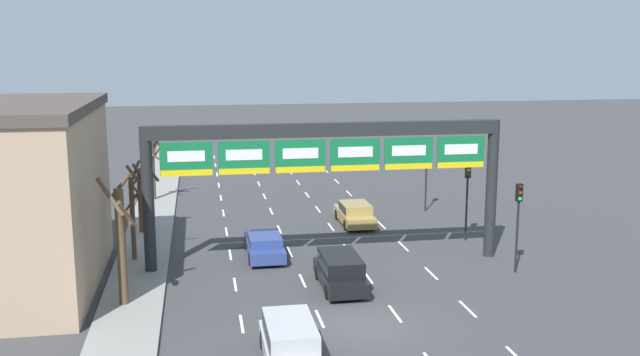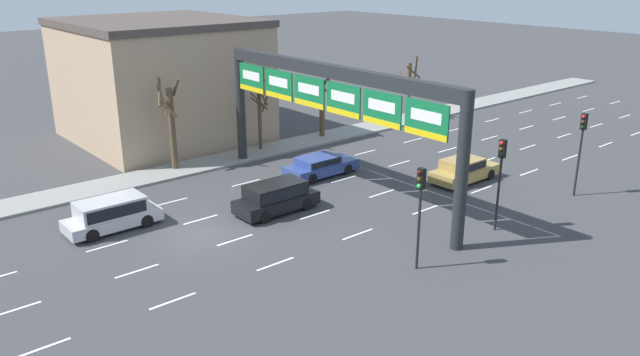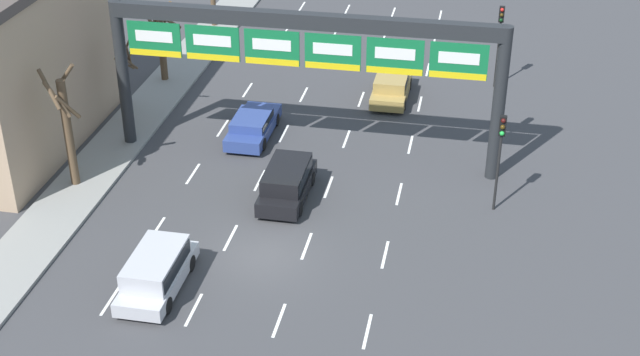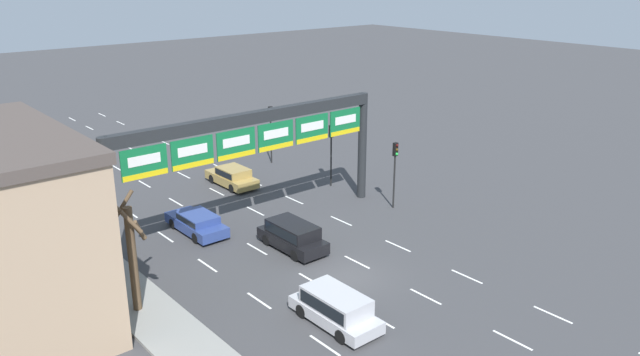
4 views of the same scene
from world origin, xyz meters
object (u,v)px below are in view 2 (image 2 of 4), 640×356
(car_blue, at_px, (320,165))
(suv_black, at_px, (276,196))
(tree_bare_second, at_px, (260,113))
(tree_bare_closest, at_px, (171,122))
(sign_gantry, at_px, (330,97))
(car_gold, at_px, (464,169))
(tree_bare_furthest, at_px, (409,86))
(traffic_light_mid_block, at_px, (420,198))
(traffic_light_far_end, at_px, (501,166))
(traffic_light_near_gantry, at_px, (582,138))
(tree_bare_third, at_px, (322,104))
(suv_silver, at_px, (111,212))

(car_blue, height_order, suv_black, suv_black)
(tree_bare_second, bearing_deg, tree_bare_closest, -89.92)
(sign_gantry, relative_size, tree_bare_closest, 3.21)
(sign_gantry, distance_m, tree_bare_closest, 11.25)
(car_gold, height_order, tree_bare_furthest, tree_bare_furthest)
(traffic_light_mid_block, bearing_deg, suv_black, -175.17)
(traffic_light_mid_block, relative_size, traffic_light_far_end, 0.98)
(traffic_light_far_end, height_order, tree_bare_closest, tree_bare_closest)
(traffic_light_mid_block, height_order, traffic_light_far_end, traffic_light_far_end)
(suv_black, xyz_separation_m, traffic_light_far_end, (8.97, 6.93, 2.43))
(car_gold, relative_size, tree_bare_closest, 0.81)
(traffic_light_far_end, bearing_deg, sign_gantry, -160.26)
(traffic_light_near_gantry, relative_size, tree_bare_closest, 0.82)
(car_blue, height_order, tree_bare_furthest, tree_bare_furthest)
(sign_gantry, distance_m, traffic_light_far_end, 9.80)
(tree_bare_closest, xyz_separation_m, tree_bare_second, (-0.01, 6.81, -0.43))
(tree_bare_closest, distance_m, tree_bare_third, 12.47)
(suv_black, xyz_separation_m, car_gold, (3.31, 11.70, -0.14))
(car_gold, height_order, traffic_light_mid_block, traffic_light_mid_block)
(car_blue, relative_size, suv_silver, 1.04)
(traffic_light_far_end, relative_size, tree_bare_closest, 0.80)
(car_gold, relative_size, traffic_light_mid_block, 1.02)
(tree_bare_furthest, bearing_deg, traffic_light_mid_block, -46.79)
(car_blue, distance_m, suv_silver, 13.30)
(suv_black, bearing_deg, tree_bare_third, 130.65)
(suv_black, height_order, tree_bare_furthest, tree_bare_furthest)
(car_blue, xyz_separation_m, tree_bare_furthest, (-6.70, 15.42, 2.12))
(traffic_light_far_end, distance_m, tree_bare_furthest, 23.49)
(sign_gantry, xyz_separation_m, car_blue, (-3.11, 1.92, -5.06))
(suv_silver, height_order, car_gold, suv_silver)
(tree_bare_furthest, bearing_deg, tree_bare_second, -90.55)
(tree_bare_third, bearing_deg, car_blue, -40.92)
(car_blue, distance_m, tree_bare_second, 7.15)
(suv_black, relative_size, tree_bare_closest, 0.78)
(suv_black, distance_m, car_gold, 12.16)
(traffic_light_near_gantry, distance_m, tree_bare_closest, 24.38)
(car_gold, bearing_deg, tree_bare_furthest, 144.46)
(traffic_light_near_gantry, relative_size, traffic_light_far_end, 1.03)
(traffic_light_mid_block, relative_size, tree_bare_closest, 0.79)
(sign_gantry, bearing_deg, suv_silver, -106.75)
(car_blue, relative_size, traffic_light_near_gantry, 1.00)
(traffic_light_mid_block, xyz_separation_m, traffic_light_far_end, (-0.29, 6.15, 0.05))
(tree_bare_closest, xyz_separation_m, tree_bare_third, (-0.04, 12.46, -0.54))
(sign_gantry, xyz_separation_m, traffic_light_far_end, (8.94, 3.21, -2.42))
(traffic_light_far_end, xyz_separation_m, tree_bare_closest, (-18.89, -7.79, -0.15))
(suv_silver, height_order, tree_bare_closest, tree_bare_closest)
(traffic_light_near_gantry, xyz_separation_m, traffic_light_mid_block, (0.29, -13.77, -0.14))
(sign_gantry, height_order, traffic_light_near_gantry, sign_gantry)
(traffic_light_mid_block, xyz_separation_m, tree_bare_closest, (-19.18, -1.64, -0.10))
(suv_black, distance_m, traffic_light_far_end, 11.59)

